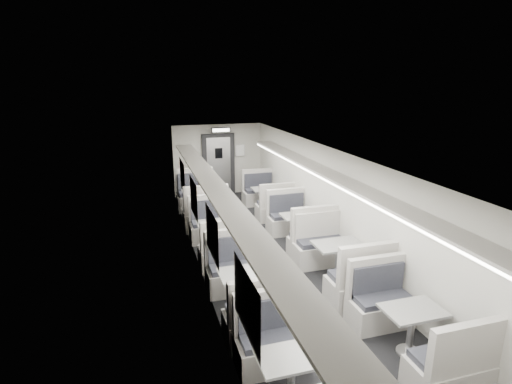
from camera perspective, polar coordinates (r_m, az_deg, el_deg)
room at (r=8.04m, az=2.94°, el=-3.43°), size 3.24×12.24×2.64m
booth_left_a at (r=11.45m, az=-7.95°, el=-1.76°), size 1.15×2.34×1.25m
booth_left_b at (r=9.21m, az=-5.61°, el=-6.42°), size 1.03×2.10×1.12m
booth_left_c at (r=6.95m, az=-1.45°, el=-14.07°), size 1.07×2.16×1.16m
booth_left_d at (r=5.33m, az=5.07°, el=-25.20°), size 0.99×2.01×1.08m
booth_right_a at (r=11.97m, az=1.51°, el=-1.07°), size 1.02×2.06×1.10m
booth_right_b at (r=9.68m, az=6.21°, el=-5.28°), size 1.04×2.11×1.13m
booth_right_c at (r=8.06m, az=11.57°, el=-9.79°), size 1.13×2.29×1.23m
booth_right_d at (r=6.46m, az=21.23°, el=-17.98°), size 1.02×2.07×1.11m
passenger at (r=10.96m, az=-7.12°, el=-0.47°), size 0.66×0.53×1.59m
window_a at (r=10.90m, az=-10.47°, el=2.31°), size 0.02×1.18×0.84m
window_b at (r=8.79m, az=-8.87°, el=-0.90°), size 0.02×1.18×0.84m
window_c at (r=6.73m, az=-6.28°, el=-6.10°), size 0.02×1.18×0.84m
window_d at (r=4.80m, az=-1.36°, el=-15.62°), size 0.02×1.18×0.84m
luggage_rack_left at (r=7.24m, az=-5.52°, el=0.25°), size 0.46×10.40×0.09m
luggage_rack_right at (r=8.07m, az=12.09°, el=1.60°), size 0.46×10.40×0.09m
vestibule_door at (r=13.63m, az=-5.35°, el=3.88°), size 1.10×0.13×2.10m
exit_sign at (r=12.95m, az=-5.07°, el=8.83°), size 0.62×0.12×0.16m
wall_notice at (r=13.69m, az=-2.30°, el=5.95°), size 0.32×0.02×0.40m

